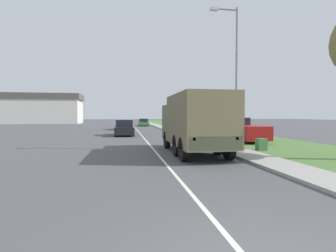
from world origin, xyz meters
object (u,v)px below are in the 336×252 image
object	(u,v)px
car_nearest_ahead	(124,128)
car_second_ahead	(122,125)
lamp_post	(234,67)
car_third_ahead	(143,123)
military_truck	(194,122)
pickup_truck	(241,130)

from	to	relation	value
car_nearest_ahead	car_second_ahead	distance (m)	11.14
car_nearest_ahead	lamp_post	size ratio (longest dim) A/B	0.57
car_second_ahead	car_third_ahead	distance (m)	12.71
military_truck	car_third_ahead	distance (m)	36.91
car_second_ahead	lamp_post	bearing A→B (deg)	-74.49
car_second_ahead	pickup_truck	xyz separation A→B (m)	(9.70, -18.47, 0.24)
car_nearest_ahead	pickup_truck	xyz separation A→B (m)	(9.38, -7.33, 0.17)
military_truck	lamp_post	size ratio (longest dim) A/B	0.86
car_nearest_ahead	military_truck	bearing A→B (deg)	-74.71
lamp_post	car_nearest_ahead	bearing A→B (deg)	116.29
car_second_ahead	pickup_truck	size ratio (longest dim) A/B	0.77
car_nearest_ahead	pickup_truck	bearing A→B (deg)	-38.00
military_truck	car_second_ahead	size ratio (longest dim) A/B	1.63
car_third_ahead	car_nearest_ahead	bearing A→B (deg)	-98.90
car_nearest_ahead	pickup_truck	distance (m)	11.91
car_second_ahead	pickup_truck	distance (m)	20.86
car_second_ahead	lamp_post	world-z (taller)	lamp_post
pickup_truck	car_nearest_ahead	bearing A→B (deg)	142.00
car_third_ahead	pickup_truck	size ratio (longest dim) A/B	0.84
car_second_ahead	lamp_post	xyz separation A→B (m)	(6.65, -23.94, 4.26)
pickup_truck	lamp_post	size ratio (longest dim) A/B	0.69
military_truck	lamp_post	bearing A→B (deg)	18.70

